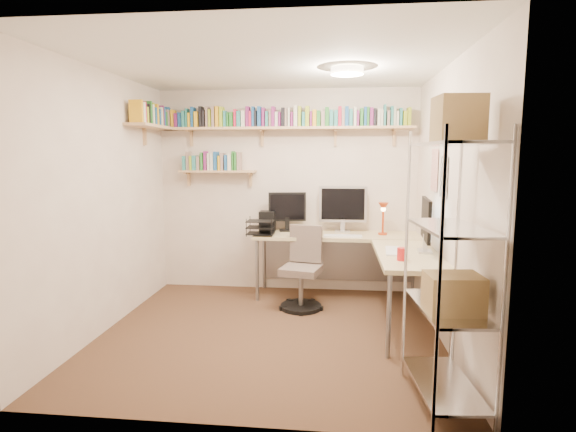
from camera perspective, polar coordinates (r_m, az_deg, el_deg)
The scene contains 6 objects.
ground at distance 4.46m, azimuth -2.33°, elevation -14.66°, with size 3.20×3.20×0.00m, color #49331F.
room_shell at distance 4.13m, azimuth -2.38°, elevation 5.66°, with size 3.24×3.04×2.52m.
wall_shelves at distance 5.48m, azimuth -4.87°, elevation 11.12°, with size 3.12×1.09×0.80m.
corner_desk at distance 5.12m, azimuth 6.95°, elevation -2.88°, with size 2.05×2.00×1.33m.
office_chair at distance 5.05m, azimuth 1.85°, elevation -7.34°, with size 0.49×0.50×0.92m.
wire_rack at distance 3.08m, azimuth 20.21°, elevation -2.18°, with size 0.46×0.84×2.06m.
Camera 1 is at (0.60, -4.08, 1.69)m, focal length 28.00 mm.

